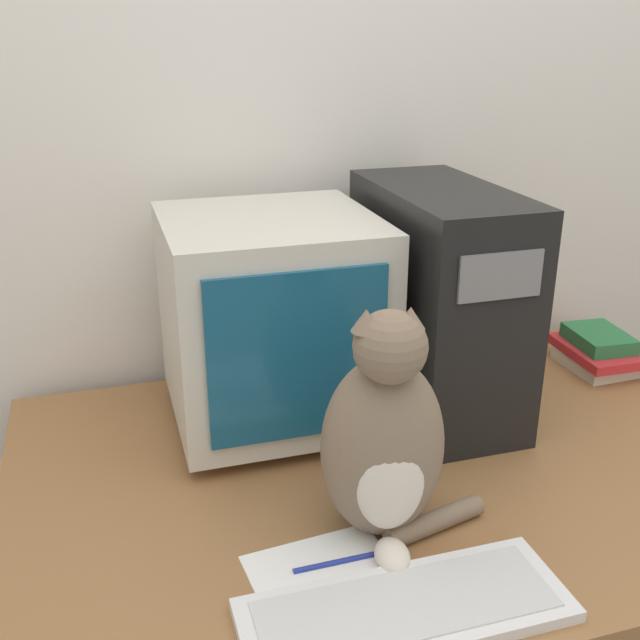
{
  "coord_description": "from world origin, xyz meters",
  "views": [
    {
      "loc": [
        -0.5,
        -0.61,
        1.45
      ],
      "look_at": [
        -0.16,
        0.49,
        0.99
      ],
      "focal_mm": 42.0,
      "sensor_mm": 36.0,
      "label": 1
    }
  ],
  "objects_px": {
    "cat": "(385,441)",
    "pen": "(339,562)",
    "computer_tower": "(437,301)",
    "keyboard": "(406,610)",
    "book_stack": "(599,351)",
    "crt_monitor": "(272,319)"
  },
  "relations": [
    {
      "from": "keyboard",
      "to": "cat",
      "type": "bearing_deg",
      "value": 79.13
    },
    {
      "from": "crt_monitor",
      "to": "keyboard",
      "type": "xyz_separation_m",
      "value": [
        0.04,
        -0.58,
        -0.2
      ]
    },
    {
      "from": "cat",
      "to": "book_stack",
      "type": "bearing_deg",
      "value": 39.95
    },
    {
      "from": "crt_monitor",
      "to": "cat",
      "type": "relative_size",
      "value": 1.08
    },
    {
      "from": "crt_monitor",
      "to": "book_stack",
      "type": "distance_m",
      "value": 0.79
    },
    {
      "from": "crt_monitor",
      "to": "pen",
      "type": "distance_m",
      "value": 0.5
    },
    {
      "from": "cat",
      "to": "crt_monitor",
      "type": "bearing_deg",
      "value": 109.37
    },
    {
      "from": "computer_tower",
      "to": "book_stack",
      "type": "distance_m",
      "value": 0.48
    },
    {
      "from": "computer_tower",
      "to": "pen",
      "type": "xyz_separation_m",
      "value": [
        -0.35,
        -0.43,
        -0.22
      ]
    },
    {
      "from": "pen",
      "to": "crt_monitor",
      "type": "bearing_deg",
      "value": 88.44
    },
    {
      "from": "crt_monitor",
      "to": "cat",
      "type": "xyz_separation_m",
      "value": [
        0.07,
        -0.41,
        -0.05
      ]
    },
    {
      "from": "cat",
      "to": "book_stack",
      "type": "distance_m",
      "value": 0.83
    },
    {
      "from": "book_stack",
      "to": "pen",
      "type": "height_order",
      "value": "book_stack"
    },
    {
      "from": "crt_monitor",
      "to": "keyboard",
      "type": "relative_size",
      "value": 0.92
    },
    {
      "from": "keyboard",
      "to": "cat",
      "type": "distance_m",
      "value": 0.24
    },
    {
      "from": "book_stack",
      "to": "computer_tower",
      "type": "bearing_deg",
      "value": -174.24
    },
    {
      "from": "keyboard",
      "to": "pen",
      "type": "bearing_deg",
      "value": 113.35
    },
    {
      "from": "computer_tower",
      "to": "pen",
      "type": "distance_m",
      "value": 0.59
    },
    {
      "from": "keyboard",
      "to": "pen",
      "type": "xyz_separation_m",
      "value": [
        -0.05,
        0.12,
        -0.01
      ]
    },
    {
      "from": "cat",
      "to": "pen",
      "type": "relative_size",
      "value": 2.72
    },
    {
      "from": "computer_tower",
      "to": "book_stack",
      "type": "bearing_deg",
      "value": 5.76
    },
    {
      "from": "cat",
      "to": "pen",
      "type": "distance_m",
      "value": 0.19
    }
  ]
}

